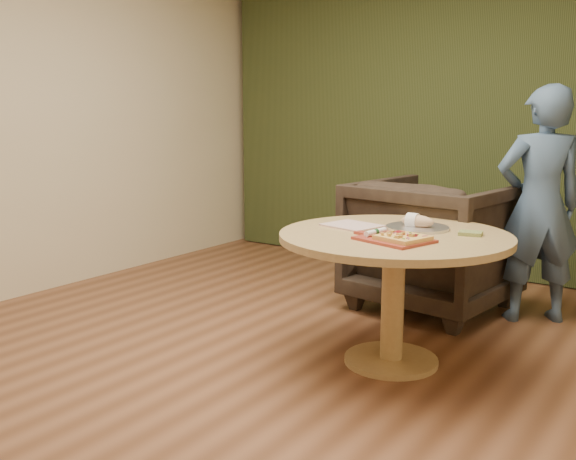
% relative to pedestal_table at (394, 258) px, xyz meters
% --- Properties ---
extents(room_shell, '(5.04, 6.04, 2.84)m').
position_rel_pedestal_table_xyz_m(room_shell, '(-0.43, -0.62, 0.79)').
color(room_shell, brown).
rests_on(room_shell, ground).
extents(curtain, '(4.80, 0.14, 2.78)m').
position_rel_pedestal_table_xyz_m(curtain, '(-0.43, 2.28, 0.79)').
color(curtain, '#2B3618').
rests_on(curtain, ground).
extents(pedestal_table, '(1.27, 1.27, 0.75)m').
position_rel_pedestal_table_xyz_m(pedestal_table, '(0.00, 0.00, 0.00)').
color(pedestal_table, tan).
rests_on(pedestal_table, ground).
extents(pizza_paddle, '(0.47, 0.37, 0.01)m').
position_rel_pedestal_table_xyz_m(pizza_paddle, '(0.08, -0.20, 0.15)').
color(pizza_paddle, '#9B3727').
rests_on(pizza_paddle, pedestal_table).
extents(flatbread_pizza, '(0.27, 0.27, 0.04)m').
position_rel_pedestal_table_xyz_m(flatbread_pizza, '(0.14, -0.21, 0.17)').
color(flatbread_pizza, '#E7B85A').
rests_on(flatbread_pizza, pizza_paddle).
extents(cutlery_roll, '(0.05, 0.20, 0.03)m').
position_rel_pedestal_table_xyz_m(cutlery_roll, '(-0.03, -0.17, 0.17)').
color(cutlery_roll, white).
rests_on(cutlery_roll, pizza_paddle).
extents(newspaper, '(0.35, 0.31, 0.01)m').
position_rel_pedestal_table_xyz_m(newspaper, '(-0.30, 0.05, 0.15)').
color(newspaper, white).
rests_on(newspaper, pedestal_table).
extents(serving_tray, '(0.36, 0.36, 0.02)m').
position_rel_pedestal_table_xyz_m(serving_tray, '(0.05, 0.19, 0.15)').
color(serving_tray, silver).
rests_on(serving_tray, pedestal_table).
extents(bread_roll, '(0.19, 0.09, 0.09)m').
position_rel_pedestal_table_xyz_m(bread_roll, '(0.04, 0.19, 0.18)').
color(bread_roll, '#D4AE81').
rests_on(bread_roll, serving_tray).
extents(green_packet, '(0.14, 0.12, 0.02)m').
position_rel_pedestal_table_xyz_m(green_packet, '(0.36, 0.18, 0.15)').
color(green_packet, '#5E6E31').
rests_on(green_packet, pedestal_table).
extents(armchair, '(1.11, 1.06, 1.03)m').
position_rel_pedestal_table_xyz_m(armchair, '(-0.22, 1.11, -0.09)').
color(armchair, black).
rests_on(armchair, ground).
extents(person_standing, '(0.69, 0.64, 1.58)m').
position_rel_pedestal_table_xyz_m(person_standing, '(0.45, 1.25, 0.18)').
color(person_standing, '#445F82').
rests_on(person_standing, ground).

